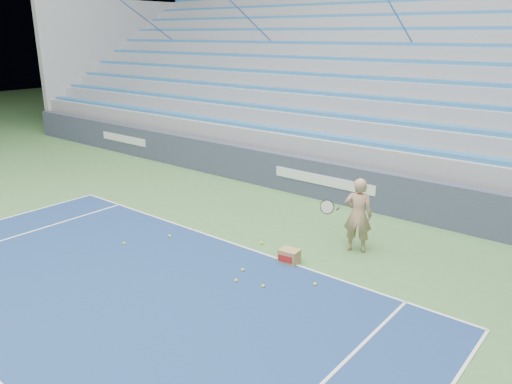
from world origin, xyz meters
TOP-DOWN VIEW (x-y plane):
  - sponsor_barrier at (0.00, 15.88)m, footprint 30.00×0.32m
  - bleachers at (0.00, 21.60)m, footprint 31.00×9.15m
  - tennis_player at (2.37, 13.30)m, footprint 0.95×0.91m
  - ball_box at (1.60, 11.89)m, footprint 0.42×0.35m
  - tennis_ball_0 at (1.31, 10.58)m, footprint 0.07×0.07m
  - tennis_ball_1 at (1.84, 10.73)m, footprint 0.07×0.07m
  - tennis_ball_2 at (-1.78, 10.31)m, footprint 0.07×0.07m
  - tennis_ball_3 at (0.58, 12.27)m, footprint 0.07×0.07m
  - tennis_ball_4 at (1.12, 10.99)m, footprint 0.07×0.07m
  - tennis_ball_5 at (2.55, 11.40)m, footprint 0.07×0.07m
  - tennis_ball_6 at (-1.32, 11.24)m, footprint 0.07×0.07m
  - tennis_ball_7 at (1.44, 12.49)m, footprint 0.07×0.07m

SIDE VIEW (x-z plane):
  - tennis_ball_0 at x=1.31m, z-range 0.00..0.07m
  - tennis_ball_1 at x=1.84m, z-range 0.00..0.07m
  - tennis_ball_2 at x=-1.78m, z-range 0.00..0.07m
  - tennis_ball_3 at x=0.58m, z-range 0.00..0.07m
  - tennis_ball_4 at x=1.12m, z-range 0.00..0.07m
  - tennis_ball_5 at x=2.55m, z-range 0.00..0.07m
  - tennis_ball_6 at x=-1.32m, z-range 0.00..0.07m
  - tennis_ball_7 at x=1.44m, z-range 0.00..0.07m
  - ball_box at x=1.60m, z-range 0.00..0.29m
  - sponsor_barrier at x=0.00m, z-range 0.00..1.10m
  - tennis_player at x=2.37m, z-range 0.00..1.64m
  - bleachers at x=0.00m, z-range -1.29..6.01m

